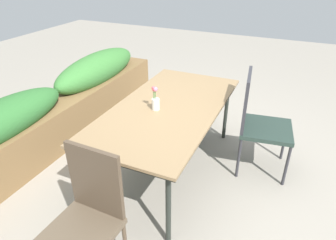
{
  "coord_description": "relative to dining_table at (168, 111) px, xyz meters",
  "views": [
    {
      "loc": [
        -2.34,
        -0.96,
        1.94
      ],
      "look_at": [
        -0.09,
        0.04,
        0.57
      ],
      "focal_mm": 32.06,
      "sensor_mm": 36.0,
      "label": 1
    }
  ],
  "objects": [
    {
      "name": "flower_vase",
      "position": [
        -0.1,
        0.08,
        0.13
      ],
      "size": [
        0.07,
        0.07,
        0.22
      ],
      "color": "silver",
      "rests_on": "dining_table"
    },
    {
      "name": "chair_near_right",
      "position": [
        0.4,
        -0.77,
        -0.12
      ],
      "size": [
        0.54,
        0.54,
        1.0
      ],
      "rotation": [
        0.0,
        0.0,
        3.28
      ],
      "color": "#25362F",
      "rests_on": "ground"
    },
    {
      "name": "chair_end_left",
      "position": [
        -1.23,
        -0.0,
        -0.14
      ],
      "size": [
        0.42,
        0.42,
        0.96
      ],
      "rotation": [
        0.0,
        0.0,
        1.54
      ],
      "color": "brown",
      "rests_on": "ground"
    },
    {
      "name": "ground_plane",
      "position": [
        0.09,
        -0.04,
        -0.67
      ],
      "size": [
        12.0,
        12.0,
        0.0
      ],
      "primitive_type": "plane",
      "color": "gray"
    },
    {
      "name": "planter_box",
      "position": [
        0.09,
        1.41,
        -0.29
      ],
      "size": [
        3.47,
        0.51,
        0.81
      ],
      "color": "brown",
      "rests_on": "ground"
    },
    {
      "name": "dining_table",
      "position": [
        0.0,
        0.0,
        0.0
      ],
      "size": [
        1.82,
        0.91,
        0.72
      ],
      "color": "#8C704C",
      "rests_on": "ground"
    }
  ]
}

